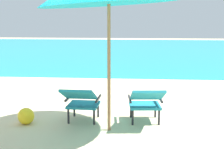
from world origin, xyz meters
name	(u,v)px	position (x,y,z in m)	size (l,w,h in m)	color
ground_plane	(123,79)	(0.00, 4.00, 0.00)	(40.00, 40.00, 0.00)	beige
ocean_band	(131,50)	(0.00, 12.99, 0.00)	(40.00, 18.00, 0.01)	teal
lounge_chair_left	(81,100)	(-0.47, -0.17, 0.40)	(0.57, 0.89, 0.68)	teal
lounge_chair_right	(146,101)	(0.61, -0.12, 0.40)	(0.62, 0.92, 0.68)	teal
beach_ball	(26,116)	(-1.39, -0.29, 0.14)	(0.28, 0.28, 0.28)	yellow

